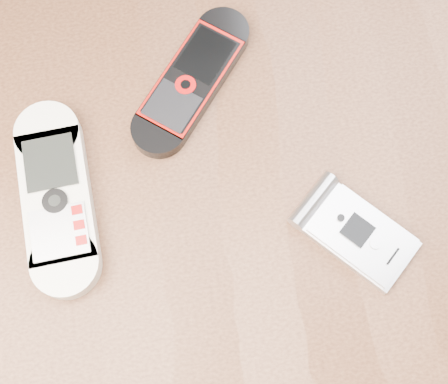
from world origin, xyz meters
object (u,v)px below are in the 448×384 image
(nokia_white, at_px, (57,197))
(motorola_razr, at_px, (359,234))
(nokia_black_red, at_px, (192,80))
(table, at_px, (219,226))

(nokia_white, distance_m, motorola_razr, 0.26)
(nokia_black_red, xyz_separation_m, motorola_razr, (0.12, -0.16, -0.00))
(nokia_black_red, relative_size, motorola_razr, 1.55)
(motorola_razr, bearing_deg, nokia_white, 121.35)
(motorola_razr, bearing_deg, table, 111.63)
(nokia_white, bearing_deg, motorola_razr, -19.05)
(nokia_black_red, distance_m, motorola_razr, 0.20)
(table, bearing_deg, nokia_black_red, 95.37)
(nokia_white, relative_size, motorola_razr, 1.68)
(table, relative_size, nokia_white, 6.83)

